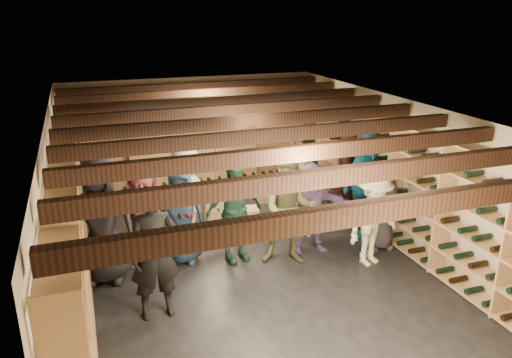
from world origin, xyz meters
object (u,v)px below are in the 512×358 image
object	(u,v)px
crate_loose	(269,196)
crate_stack_left	(217,211)
person_6	(181,215)
crate_stack_right	(244,218)
person_5	(145,217)
person_11	(311,208)
person_1	(155,254)
person_12	(382,206)
person_10	(234,211)
person_7	(302,196)
person_3	(373,219)
person_9	(187,198)
person_0	(101,220)
person_8	(349,174)
person_2	(290,210)
person_4	(365,185)

from	to	relation	value
crate_loose	crate_stack_left	bearing A→B (deg)	-149.31
person_6	crate_stack_right	bearing A→B (deg)	55.13
person_5	person_6	xyz separation A→B (m)	(0.54, -0.08, -0.01)
person_11	crate_stack_left	bearing A→B (deg)	133.55
person_1	person_12	size ratio (longest dim) A/B	1.19
person_10	person_12	distance (m)	2.43
person_5	person_6	bearing A→B (deg)	2.57
person_7	person_3	bearing A→B (deg)	-64.65
person_6	person_9	distance (m)	0.56
crate_loose	person_10	xyz separation A→B (m)	(-1.44, -2.22, 0.74)
person_0	person_12	size ratio (longest dim) A/B	1.28
person_6	person_7	xyz separation A→B (m)	(2.15, 0.21, -0.04)
crate_loose	person_11	size ratio (longest dim) A/B	0.33
crate_stack_left	person_9	bearing A→B (deg)	-134.77
person_1	crate_stack_right	bearing A→B (deg)	47.16
person_9	person_0	bearing A→B (deg)	-157.79
crate_loose	person_12	distance (m)	2.87
crate_stack_left	person_10	distance (m)	1.54
person_9	person_12	size ratio (longest dim) A/B	1.16
person_0	person_1	distance (m)	1.29
crate_loose	person_1	size ratio (longest dim) A/B	0.28
person_8	person_12	distance (m)	1.12
crate_stack_left	person_6	distance (m)	1.59
person_1	person_8	xyz separation A→B (m)	(3.79, 1.80, 0.06)
person_2	person_6	distance (m)	1.67
crate_stack_right	person_12	bearing A→B (deg)	-40.15
crate_stack_left	person_5	bearing A→B (deg)	-141.85
person_7	crate_stack_right	bearing A→B (deg)	137.95
crate_stack_left	person_6	world-z (taller)	person_6
person_0	person_12	bearing A→B (deg)	8.07
person_8	person_11	size ratio (longest dim) A/B	1.25
person_11	person_0	bearing A→B (deg)	-176.30
crate_stack_right	person_2	size ratio (longest dim) A/B	0.31
person_7	person_6	bearing A→B (deg)	-174.73
person_3	person_8	xyz separation A→B (m)	(0.43, 1.53, 0.20)
person_12	person_4	bearing A→B (deg)	93.25
person_10	person_11	xyz separation A→B (m)	(1.26, -0.11, -0.07)
person_8	crate_loose	bearing A→B (deg)	124.50
person_11	crate_stack_right	bearing A→B (deg)	125.96
person_0	person_2	world-z (taller)	person_0
crate_loose	person_2	xyz separation A→B (m)	(-0.66, -2.58, 0.80)
person_4	crate_loose	bearing A→B (deg)	93.26
person_6	crate_loose	bearing A→B (deg)	61.98
person_8	person_10	size ratio (longest dim) A/B	1.14
person_1	person_5	size ratio (longest dim) A/B	1.10
person_3	person_6	size ratio (longest dim) A/B	0.96
person_2	person_9	distance (m)	1.75
crate_stack_right	person_8	distance (m)	2.06
person_7	person_9	bearing A→B (deg)	170.84
crate_stack_right	person_9	size ratio (longest dim) A/B	0.31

